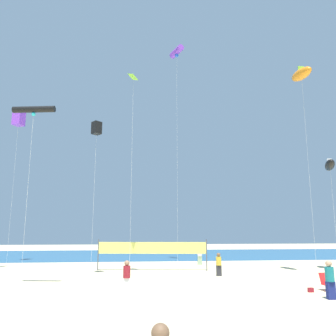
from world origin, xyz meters
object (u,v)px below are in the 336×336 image
beachgoer_teal_shirt (330,278)px  beachgoer_mustard_shirt (219,264)px  folding_beach_chair (326,281)px  beachgoer_maroon_shirt (127,275)px  beach_handbag (311,290)px  kite_orange_inflatable (301,74)px  kite_violet_box (19,119)px  volleyball_net (152,249)px  kite_violet_tube (177,52)px  kite_black_inflatable (330,165)px  kite_black_box (97,128)px  kite_black_tube (34,110)px  kite_lime_diamond (134,78)px  beachgoer_white_shirt (200,254)px

beachgoer_teal_shirt → beachgoer_mustard_shirt: beachgoer_teal_shirt is taller
beachgoer_teal_shirt → folding_beach_chair: size_ratio=1.96×
beachgoer_maroon_shirt → beach_handbag: beachgoer_maroon_shirt is taller
folding_beach_chair → kite_orange_inflatable: bearing=37.2°
folding_beach_chair → beachgoer_maroon_shirt: bearing=149.7°
beachgoer_mustard_shirt → kite_violet_box: 24.55m
folding_beach_chair → volleyball_net: (-8.61, 9.81, 1.18)m
kite_violet_box → kite_orange_inflatable: kite_orange_inflatable is taller
kite_violet_box → folding_beach_chair: bearing=-36.9°
folding_beach_chair → kite_violet_tube: (-5.93, 14.69, 21.07)m
kite_black_inflatable → beachgoer_teal_shirt: bearing=-124.1°
folding_beach_chair → beachgoer_teal_shirt: bearing=-144.1°
kite_black_box → kite_black_tube: kite_black_box is taller
beachgoer_teal_shirt → beachgoer_maroon_shirt: bearing=158.9°
volleyball_net → folding_beach_chair: bearing=-48.7°
volleyball_net → beach_handbag: bearing=-53.3°
kite_violet_box → beachgoer_mustard_shirt: bearing=-30.2°
folding_beach_chair → beach_handbag: folding_beach_chair is taller
kite_black_inflatable → kite_black_tube: 22.77m
beachgoer_maroon_shirt → beachgoer_mustard_shirt: size_ratio=1.02×
volleyball_net → kite_violet_box: bearing=153.4°
kite_lime_diamond → kite_black_inflatable: (16.12, 1.94, -5.92)m
kite_black_tube → beach_handbag: bearing=-7.8°
kite_black_inflatable → kite_violet_tube: (-11.76, 6.66, 13.17)m
kite_black_tube → beachgoer_white_shirt: bearing=45.2°
kite_lime_diamond → kite_violet_tube: (4.36, 8.60, 7.25)m
beachgoer_teal_shirt → kite_violet_tube: kite_violet_tube is taller
beachgoer_maroon_shirt → kite_violet_box: kite_violet_box is taller
volleyball_net → kite_black_box: (-4.28, -3.67, 8.68)m
folding_beach_chair → kite_violet_box: (-21.93, 16.49, 13.81)m
folding_beach_chair → beachgoer_mustard_shirt: bearing=96.2°
beachgoer_teal_shirt → beach_handbag: size_ratio=6.19×
kite_black_tube → volleyball_net: bearing=47.6°
kite_lime_diamond → kite_black_tube: kite_lime_diamond is taller
beachgoer_teal_shirt → kite_black_tube: (-14.94, 3.86, 9.04)m
beachgoer_teal_shirt → beachgoer_maroon_shirt: (-9.37, 2.60, -0.08)m
beachgoer_mustard_shirt → beachgoer_teal_shirt: bearing=24.8°
beachgoer_white_shirt → beach_handbag: size_ratio=6.07×
kite_violet_box → kite_orange_inflatable: size_ratio=0.97×
beachgoer_maroon_shirt → beachgoer_teal_shirt: bearing=-57.6°
beachgoer_maroon_shirt → kite_black_tube: 10.76m
kite_violet_tube → beachgoer_white_shirt: bearing=-25.0°
kite_lime_diamond → kite_black_box: size_ratio=1.36×
beach_handbag → kite_violet_box: 30.31m
volleyball_net → kite_violet_box: kite_violet_box is taller
beachgoer_mustard_shirt → kite_lime_diamond: (-6.12, -0.07, 13.45)m
volleyball_net → kite_black_box: kite_black_box is taller
beachgoer_white_shirt → kite_lime_diamond: 16.66m
kite_violet_tube → kite_black_inflatable: bearing=-29.5°
beachgoer_maroon_shirt → kite_lime_diamond: bearing=46.6°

